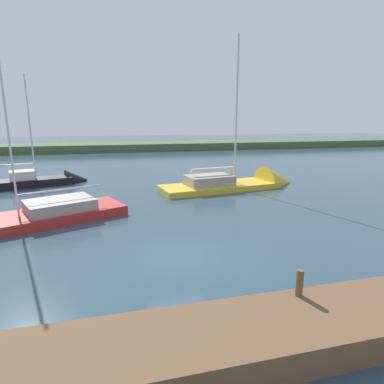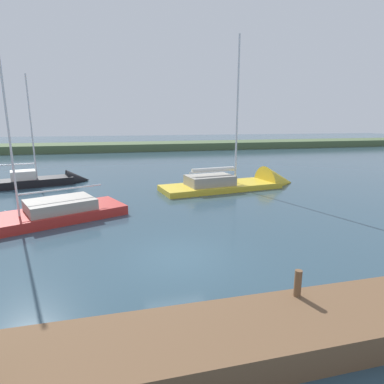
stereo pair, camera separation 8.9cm
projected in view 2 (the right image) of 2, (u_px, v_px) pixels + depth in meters
ground_plane at (179, 258)px, 11.64m from camera, size 200.00×200.00×0.00m
far_shoreline at (128, 150)px, 54.29m from camera, size 180.00×8.00×2.40m
dock_pier at (225, 341)px, 6.73m from camera, size 21.61×2.12×0.70m
mooring_post_near at (298, 283)px, 7.77m from camera, size 0.18×0.18×0.69m
sailboat_mid_channel at (248, 185)px, 24.11m from camera, size 11.31×4.59×12.23m
sailboat_far_left at (48, 182)px, 24.93m from camera, size 7.50×3.87×9.23m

